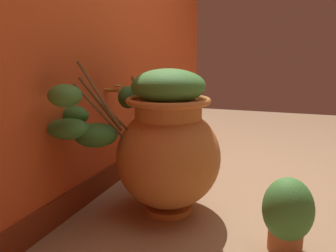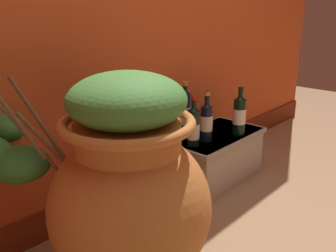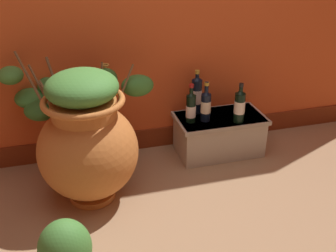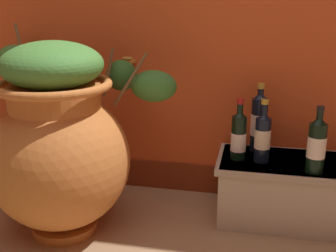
# 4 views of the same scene
# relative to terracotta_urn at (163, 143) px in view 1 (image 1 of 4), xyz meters

# --- Properties ---
(ground_plane) EXTENTS (7.00, 7.00, 0.00)m
(ground_plane) POSITION_rel_terracotta_urn_xyz_m (0.46, -0.61, -0.43)
(ground_plane) COLOR #9E7A56
(back_wall) EXTENTS (4.40, 0.33, 2.60)m
(back_wall) POSITION_rel_terracotta_urn_xyz_m (0.46, 0.59, 0.87)
(back_wall) COLOR #D15123
(back_wall) RESTS_ON ground_plane
(terracotta_urn) EXTENTS (0.96, 0.90, 0.90)m
(terracotta_urn) POSITION_rel_terracotta_urn_xyz_m (0.00, 0.00, 0.00)
(terracotta_urn) COLOR #C17033
(terracotta_urn) RESTS_ON ground_plane
(stone_ledge) EXTENTS (0.65, 0.36, 0.30)m
(stone_ledge) POSITION_rel_terracotta_urn_xyz_m (1.00, 0.28, -0.26)
(stone_ledge) COLOR #B2A893
(stone_ledge) RESTS_ON ground_plane
(wine_bottle_left) EXTENTS (0.08, 0.08, 0.33)m
(wine_bottle_left) POSITION_rel_terracotta_urn_xyz_m (0.85, 0.39, 0.02)
(wine_bottle_left) COLOR black
(wine_bottle_left) RESTS_ON stone_ledge
(wine_bottle_middle) EXTENTS (0.07, 0.07, 0.29)m
(wine_bottle_middle) POSITION_rel_terracotta_urn_xyz_m (0.87, 0.25, -0.00)
(wine_bottle_middle) COLOR black
(wine_bottle_middle) RESTS_ON stone_ledge
(wine_bottle_right) EXTENTS (0.07, 0.07, 0.29)m
(wine_bottle_right) POSITION_rel_terracotta_urn_xyz_m (0.76, 0.26, -0.01)
(wine_bottle_right) COLOR black
(wine_bottle_right) RESTS_ON stone_ledge
(wine_bottle_back) EXTENTS (0.08, 0.08, 0.29)m
(wine_bottle_back) POSITION_rel_terracotta_urn_xyz_m (1.09, 0.17, 0.00)
(wine_bottle_back) COLOR black
(wine_bottle_back) RESTS_ON stone_ledge
(potted_shrub) EXTENTS (0.26, 0.23, 0.37)m
(potted_shrub) POSITION_rel_terracotta_urn_xyz_m (-0.18, -0.69, -0.24)
(potted_shrub) COLOR #B26638
(potted_shrub) RESTS_ON ground_plane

